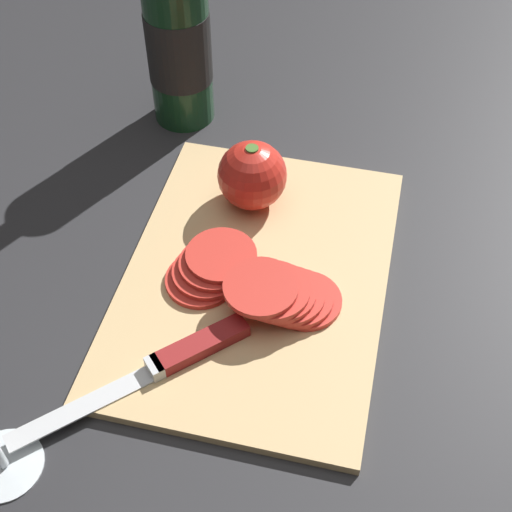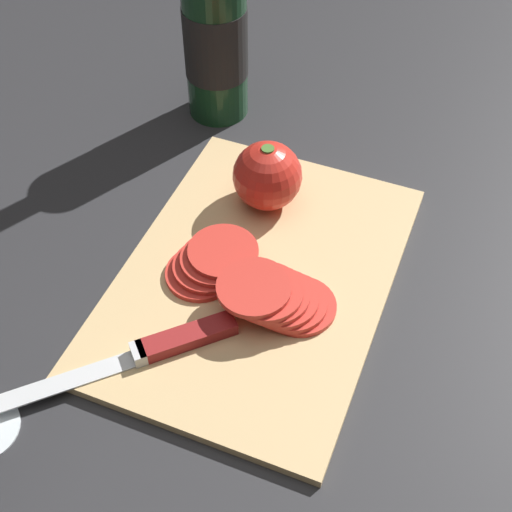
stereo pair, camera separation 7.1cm
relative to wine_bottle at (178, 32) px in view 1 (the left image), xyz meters
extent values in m
plane|color=#28282B|center=(-0.33, -0.18, -0.12)|extent=(3.00, 3.00, 0.00)
cube|color=tan|center=(-0.25, -0.15, -0.11)|extent=(0.37, 0.27, 0.01)
cylinder|color=#14381E|center=(0.00, 0.00, -0.01)|extent=(0.08, 0.08, 0.21)
cylinder|color=black|center=(0.00, 0.00, -0.02)|extent=(0.08, 0.08, 0.09)
cylinder|color=silver|center=(-0.50, 0.01, -0.12)|extent=(0.07, 0.07, 0.00)
sphere|color=red|center=(-0.15, -0.13, -0.07)|extent=(0.08, 0.08, 0.08)
cylinder|color=#47702D|center=(-0.15, -0.13, -0.04)|extent=(0.01, 0.01, 0.01)
cube|color=silver|center=(-0.44, -0.04, -0.11)|extent=(0.11, 0.12, 0.00)
cube|color=silver|center=(-0.39, -0.09, -0.10)|extent=(0.02, 0.02, 0.01)
cube|color=maroon|center=(-0.35, -0.12, -0.10)|extent=(0.08, 0.08, 0.01)
cylinder|color=red|center=(-0.28, -0.21, -0.11)|extent=(0.07, 0.07, 0.01)
cylinder|color=red|center=(-0.28, -0.20, -0.10)|extent=(0.07, 0.07, 0.01)
cylinder|color=red|center=(-0.28, -0.19, -0.09)|extent=(0.07, 0.07, 0.01)
cylinder|color=red|center=(-0.29, -0.19, -0.09)|extent=(0.07, 0.07, 0.01)
cylinder|color=red|center=(-0.29, -0.18, -0.08)|extent=(0.07, 0.07, 0.01)
cylinder|color=red|center=(-0.29, -0.17, -0.08)|extent=(0.07, 0.07, 0.01)
cylinder|color=red|center=(-0.27, -0.10, -0.11)|extent=(0.07, 0.07, 0.01)
cylinder|color=red|center=(-0.27, -0.11, -0.10)|extent=(0.07, 0.07, 0.01)
cylinder|color=red|center=(-0.26, -0.11, -0.09)|extent=(0.07, 0.07, 0.01)
cylinder|color=red|center=(-0.25, -0.12, -0.09)|extent=(0.07, 0.07, 0.01)
camera|label=1|loc=(-0.71, -0.26, 0.46)|focal=50.00mm
camera|label=2|loc=(-0.69, -0.33, 0.46)|focal=50.00mm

